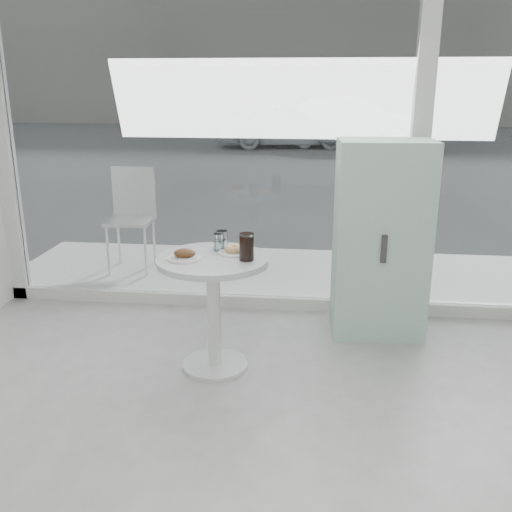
# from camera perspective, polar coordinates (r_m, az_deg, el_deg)

# --- Properties ---
(room_shell) EXTENTS (6.00, 6.00, 6.00)m
(room_shell) POSITION_cam_1_polar(r_m,az_deg,el_deg) (0.94, -4.04, 21.29)
(room_shell) COLOR white
(room_shell) RESTS_ON ground
(storefront) EXTENTS (5.00, 0.14, 3.00)m
(storefront) POSITION_cam_1_polar(r_m,az_deg,el_deg) (4.49, 5.59, 15.40)
(storefront) COLOR silver
(storefront) RESTS_ON ground
(main_table) EXTENTS (0.72, 0.72, 0.77)m
(main_table) POSITION_cam_1_polar(r_m,az_deg,el_deg) (3.69, -4.29, -3.39)
(main_table) COLOR silver
(main_table) RESTS_ON ground
(patio_deck) EXTENTS (5.60, 1.60, 0.05)m
(patio_deck) POSITION_cam_1_polar(r_m,az_deg,el_deg) (5.59, 4.52, -1.87)
(patio_deck) COLOR beige
(patio_deck) RESTS_ON ground
(street) EXTENTS (40.00, 24.00, 0.00)m
(street) POSITION_cam_1_polar(r_m,az_deg,el_deg) (17.59, 6.13, 10.98)
(street) COLOR #363636
(street) RESTS_ON ground
(far_building) EXTENTS (40.00, 2.00, 8.00)m
(far_building) POSITION_cam_1_polar(r_m,az_deg,el_deg) (26.58, 6.69, 21.64)
(far_building) COLOR gray
(far_building) RESTS_ON ground
(mint_cabinet) EXTENTS (0.69, 0.49, 1.45)m
(mint_cabinet) POSITION_cam_1_polar(r_m,az_deg,el_deg) (4.27, 12.37, 1.57)
(mint_cabinet) COLOR #8AB09F
(mint_cabinet) RESTS_ON ground
(patio_chair) EXTENTS (0.45, 0.45, 0.99)m
(patio_chair) POSITION_cam_1_polar(r_m,az_deg,el_deg) (5.73, -12.31, 4.33)
(patio_chair) COLOR silver
(patio_chair) RESTS_ON patio_deck
(car_white) EXTENTS (4.02, 2.04, 1.31)m
(car_white) POSITION_cam_1_polar(r_m,az_deg,el_deg) (16.85, 2.93, 13.03)
(car_white) COLOR silver
(car_white) RESTS_ON street
(car_silver) EXTENTS (4.57, 2.64, 1.43)m
(car_silver) POSITION_cam_1_polar(r_m,az_deg,el_deg) (16.73, 9.94, 12.98)
(car_silver) COLOR #AAADB2
(car_silver) RESTS_ON street
(plate_fritter) EXTENTS (0.22, 0.22, 0.07)m
(plate_fritter) POSITION_cam_1_polar(r_m,az_deg,el_deg) (3.59, -7.11, 0.08)
(plate_fritter) COLOR silver
(plate_fritter) RESTS_ON main_table
(plate_donut) EXTENTS (0.21, 0.21, 0.05)m
(plate_donut) POSITION_cam_1_polar(r_m,az_deg,el_deg) (3.68, -2.19, 0.56)
(plate_donut) COLOR silver
(plate_donut) RESTS_ON main_table
(water_tumbler_a) EXTENTS (0.08, 0.08, 0.13)m
(water_tumbler_a) POSITION_cam_1_polar(r_m,az_deg,el_deg) (3.77, -3.43, 1.50)
(water_tumbler_a) COLOR white
(water_tumbler_a) RESTS_ON main_table
(water_tumbler_b) EXTENTS (0.07, 0.07, 0.11)m
(water_tumbler_b) POSITION_cam_1_polar(r_m,az_deg,el_deg) (3.75, -3.77, 1.32)
(water_tumbler_b) COLOR white
(water_tumbler_b) RESTS_ON main_table
(cola_glass) EXTENTS (0.09, 0.09, 0.17)m
(cola_glass) POSITION_cam_1_polar(r_m,az_deg,el_deg) (3.52, -0.94, 0.86)
(cola_glass) COLOR white
(cola_glass) RESTS_ON main_table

